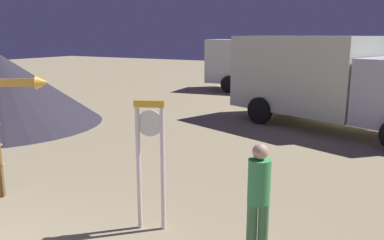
{
  "coord_description": "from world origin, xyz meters",
  "views": [
    {
      "loc": [
        4.57,
        -1.82,
        2.98
      ],
      "look_at": [
        0.47,
        5.31,
        1.2
      ],
      "focal_mm": 36.75,
      "sensor_mm": 36.0,
      "label": 1
    }
  ],
  "objects_px": {
    "box_truck_far": "(270,63)",
    "arrow_sign": "(12,110)",
    "standing_clock": "(150,151)",
    "person_near_clock": "(259,194)",
    "dome_tent": "(0,89)",
    "box_truck_near": "(319,78)"
  },
  "relations": [
    {
      "from": "box_truck_far",
      "to": "arrow_sign",
      "type": "bearing_deg",
      "value": -87.84
    },
    {
      "from": "standing_clock",
      "to": "box_truck_far",
      "type": "xyz_separation_m",
      "value": [
        -3.5,
        15.67,
        0.28
      ]
    },
    {
      "from": "standing_clock",
      "to": "box_truck_far",
      "type": "bearing_deg",
      "value": 102.59
    },
    {
      "from": "person_near_clock",
      "to": "dome_tent",
      "type": "height_order",
      "value": "dome_tent"
    },
    {
      "from": "arrow_sign",
      "to": "dome_tent",
      "type": "xyz_separation_m",
      "value": [
        -5.89,
        3.76,
        -0.44
      ]
    },
    {
      "from": "person_near_clock",
      "to": "box_truck_near",
      "type": "xyz_separation_m",
      "value": [
        -1.12,
        8.48,
        0.72
      ]
    },
    {
      "from": "standing_clock",
      "to": "dome_tent",
      "type": "xyz_separation_m",
      "value": [
        -8.79,
        3.55,
        -0.04
      ]
    },
    {
      "from": "arrow_sign",
      "to": "box_truck_far",
      "type": "xyz_separation_m",
      "value": [
        -0.6,
        15.89,
        -0.12
      ]
    },
    {
      "from": "box_truck_near",
      "to": "dome_tent",
      "type": "distance_m",
      "value": 10.64
    },
    {
      "from": "person_near_clock",
      "to": "box_truck_near",
      "type": "relative_size",
      "value": 0.23
    },
    {
      "from": "box_truck_near",
      "to": "box_truck_far",
      "type": "height_order",
      "value": "box_truck_near"
    },
    {
      "from": "arrow_sign",
      "to": "person_near_clock",
      "type": "height_order",
      "value": "arrow_sign"
    },
    {
      "from": "person_near_clock",
      "to": "dome_tent",
      "type": "distance_m",
      "value": 11.06
    },
    {
      "from": "box_truck_near",
      "to": "box_truck_far",
      "type": "bearing_deg",
      "value": 119.9
    },
    {
      "from": "box_truck_far",
      "to": "dome_tent",
      "type": "relative_size",
      "value": 1.1
    },
    {
      "from": "standing_clock",
      "to": "arrow_sign",
      "type": "xyz_separation_m",
      "value": [
        -2.9,
        -0.21,
        0.4
      ]
    },
    {
      "from": "dome_tent",
      "to": "box_truck_far",
      "type": "bearing_deg",
      "value": 66.45
    },
    {
      "from": "box_truck_far",
      "to": "box_truck_near",
      "type": "bearing_deg",
      "value": -60.1
    },
    {
      "from": "standing_clock",
      "to": "person_near_clock",
      "type": "relative_size",
      "value": 1.28
    },
    {
      "from": "arrow_sign",
      "to": "person_near_clock",
      "type": "bearing_deg",
      "value": 3.73
    },
    {
      "from": "standing_clock",
      "to": "dome_tent",
      "type": "relative_size",
      "value": 0.31
    },
    {
      "from": "person_near_clock",
      "to": "box_truck_near",
      "type": "distance_m",
      "value": 8.58
    }
  ]
}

